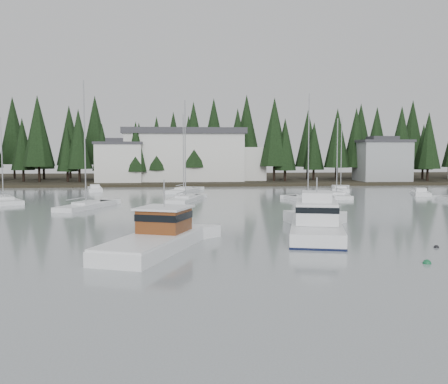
% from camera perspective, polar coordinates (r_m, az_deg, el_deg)
% --- Properties ---
extents(ground, '(260.00, 260.00, 0.00)m').
position_cam_1_polar(ground, '(24.19, 10.41, -10.53)').
color(ground, gray).
rests_on(ground, ground).
extents(far_shore_land, '(240.00, 54.00, 1.00)m').
position_cam_1_polar(far_shore_land, '(119.81, -2.24, 1.46)').
color(far_shore_land, black).
rests_on(far_shore_land, ground).
extents(conifer_treeline, '(200.00, 22.00, 20.00)m').
position_cam_1_polar(conifer_treeline, '(108.85, -1.92, 1.16)').
color(conifer_treeline, black).
rests_on(conifer_treeline, ground).
extents(house_west, '(9.54, 7.42, 8.75)m').
position_cam_1_polar(house_west, '(102.15, -11.85, 3.47)').
color(house_west, silver).
rests_on(house_west, ground).
extents(house_east_a, '(10.60, 8.48, 9.25)m').
position_cam_1_polar(house_east_a, '(109.07, 17.61, 3.54)').
color(house_east_a, '#999EA0').
rests_on(house_east_a, ground).
extents(harbor_inn, '(29.50, 11.50, 10.90)m').
position_cam_1_polar(harbor_inn, '(104.88, -3.43, 4.19)').
color(harbor_inn, silver).
rests_on(harbor_inn, ground).
extents(lobster_boat_brown, '(7.46, 10.88, 5.11)m').
position_cam_1_polar(lobster_boat_brown, '(32.51, -8.07, -5.58)').
color(lobster_boat_brown, white).
rests_on(lobster_boat_brown, ground).
extents(cabin_cruiser_center, '(6.56, 12.39, 5.09)m').
position_cam_1_polar(cabin_cruiser_center, '(38.54, 10.51, -3.77)').
color(cabin_cruiser_center, white).
rests_on(cabin_cruiser_center, ground).
extents(sailboat_0, '(3.23, 8.78, 11.67)m').
position_cam_1_polar(sailboat_0, '(72.62, 12.73, -0.53)').
color(sailboat_0, white).
rests_on(sailboat_0, ground).
extents(sailboat_2, '(5.74, 9.65, 13.06)m').
position_cam_1_polar(sailboat_2, '(80.69, -4.64, 0.05)').
color(sailboat_2, white).
rests_on(sailboat_2, ground).
extents(sailboat_3, '(5.70, 10.47, 12.83)m').
position_cam_1_polar(sailboat_3, '(86.61, 13.19, 0.25)').
color(sailboat_3, white).
rests_on(sailboat_3, ground).
extents(sailboat_4, '(4.69, 8.45, 14.40)m').
position_cam_1_polar(sailboat_4, '(65.33, 9.56, -1.00)').
color(sailboat_4, white).
rests_on(sailboat_4, ground).
extents(sailboat_6, '(5.81, 9.88, 14.92)m').
position_cam_1_polar(sailboat_6, '(58.97, -15.48, -1.69)').
color(sailboat_6, white).
rests_on(sailboat_6, ground).
extents(sailboat_7, '(5.30, 9.94, 13.60)m').
position_cam_1_polar(sailboat_7, '(65.36, -4.42, -0.97)').
color(sailboat_7, white).
rests_on(sailboat_7, ground).
extents(sailboat_11, '(7.48, 10.22, 11.32)m').
position_cam_1_polar(sailboat_11, '(69.45, -23.91, -1.04)').
color(sailboat_11, white).
rests_on(sailboat_11, ground).
extents(runabout_1, '(3.09, 5.39, 1.42)m').
position_cam_1_polar(runabout_1, '(57.45, 11.09, -1.72)').
color(runabout_1, white).
rests_on(runabout_1, ground).
extents(runabout_3, '(3.53, 7.15, 1.42)m').
position_cam_1_polar(runabout_3, '(85.78, -14.54, 0.23)').
color(runabout_3, white).
rests_on(runabout_3, ground).
extents(runabout_4, '(4.00, 6.36, 1.42)m').
position_cam_1_polar(runabout_4, '(80.44, 21.56, -0.21)').
color(runabout_4, white).
rests_on(runabout_4, ground).
extents(mooring_buoy_green, '(0.48, 0.48, 0.48)m').
position_cam_1_polar(mooring_buoy_green, '(30.66, 22.18, -7.59)').
color(mooring_buoy_green, '#145933').
rests_on(mooring_buoy_green, ground).
extents(mooring_buoy_dark, '(0.36, 0.36, 0.36)m').
position_cam_1_polar(mooring_buoy_dark, '(35.95, 23.10, -5.88)').
color(mooring_buoy_dark, black).
rests_on(mooring_buoy_dark, ground).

